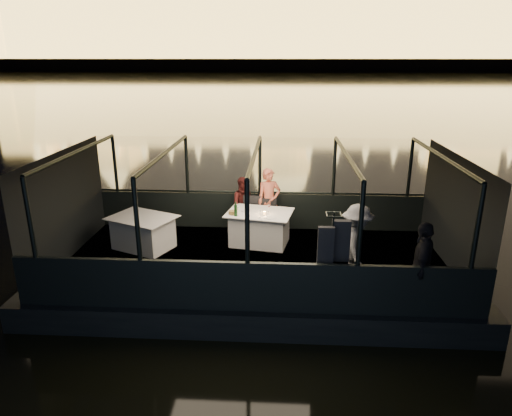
# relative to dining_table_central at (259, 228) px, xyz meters

# --- Properties ---
(river_water) EXTENTS (500.00, 500.00, 0.00)m
(river_water) POSITION_rel_dining_table_central_xyz_m (-0.05, 79.04, -0.89)
(river_water) COLOR black
(river_water) RESTS_ON ground
(boat_hull) EXTENTS (8.60, 4.40, 1.00)m
(boat_hull) POSITION_rel_dining_table_central_xyz_m (-0.05, -0.96, -0.89)
(boat_hull) COLOR black
(boat_hull) RESTS_ON river_water
(boat_deck) EXTENTS (8.00, 4.00, 0.04)m
(boat_deck) POSITION_rel_dining_table_central_xyz_m (-0.05, -0.96, -0.41)
(boat_deck) COLOR black
(boat_deck) RESTS_ON boat_hull
(gunwale_port) EXTENTS (8.00, 0.08, 0.90)m
(gunwale_port) POSITION_rel_dining_table_central_xyz_m (-0.05, 1.04, 0.06)
(gunwale_port) COLOR black
(gunwale_port) RESTS_ON boat_deck
(gunwale_starboard) EXTENTS (8.00, 0.08, 0.90)m
(gunwale_starboard) POSITION_rel_dining_table_central_xyz_m (-0.05, -2.96, 0.06)
(gunwale_starboard) COLOR black
(gunwale_starboard) RESTS_ON boat_deck
(cabin_glass_port) EXTENTS (8.00, 0.02, 1.40)m
(cabin_glass_port) POSITION_rel_dining_table_central_xyz_m (-0.05, 1.04, 1.21)
(cabin_glass_port) COLOR #99B2B2
(cabin_glass_port) RESTS_ON gunwale_port
(cabin_glass_starboard) EXTENTS (8.00, 0.02, 1.40)m
(cabin_glass_starboard) POSITION_rel_dining_table_central_xyz_m (-0.05, -2.96, 1.21)
(cabin_glass_starboard) COLOR #99B2B2
(cabin_glass_starboard) RESTS_ON gunwale_starboard
(cabin_roof_glass) EXTENTS (8.00, 4.00, 0.02)m
(cabin_roof_glass) POSITION_rel_dining_table_central_xyz_m (-0.05, -0.96, 1.91)
(cabin_roof_glass) COLOR #99B2B2
(cabin_roof_glass) RESTS_ON boat_deck
(end_wall_fore) EXTENTS (0.02, 4.00, 2.30)m
(end_wall_fore) POSITION_rel_dining_table_central_xyz_m (-4.05, -0.96, 0.76)
(end_wall_fore) COLOR black
(end_wall_fore) RESTS_ON boat_deck
(end_wall_aft) EXTENTS (0.02, 4.00, 2.30)m
(end_wall_aft) POSITION_rel_dining_table_central_xyz_m (3.95, -0.96, 0.76)
(end_wall_aft) COLOR black
(end_wall_aft) RESTS_ON boat_deck
(canopy_ribs) EXTENTS (8.00, 4.00, 2.30)m
(canopy_ribs) POSITION_rel_dining_table_central_xyz_m (-0.05, -0.96, 0.76)
(canopy_ribs) COLOR black
(canopy_ribs) RESTS_ON boat_deck
(embankment) EXTENTS (400.00, 140.00, 6.00)m
(embankment) POSITION_rel_dining_table_central_xyz_m (-0.05, 209.04, 0.11)
(embankment) COLOR #423D33
(embankment) RESTS_ON ground
(dining_table_central) EXTENTS (1.62, 1.29, 0.77)m
(dining_table_central) POSITION_rel_dining_table_central_xyz_m (0.00, 0.00, 0.00)
(dining_table_central) COLOR silver
(dining_table_central) RESTS_ON boat_deck
(dining_table_aft) EXTENTS (1.69, 1.50, 0.74)m
(dining_table_aft) POSITION_rel_dining_table_central_xyz_m (-2.60, -0.41, 0.00)
(dining_table_aft) COLOR silver
(dining_table_aft) RESTS_ON boat_deck
(chair_port_left) EXTENTS (0.49, 0.49, 0.95)m
(chair_port_left) POSITION_rel_dining_table_central_xyz_m (-0.20, 0.45, 0.06)
(chair_port_left) COLOR black
(chair_port_left) RESTS_ON boat_deck
(chair_port_right) EXTENTS (0.44, 0.44, 0.89)m
(chair_port_right) POSITION_rel_dining_table_central_xyz_m (0.17, 0.45, 0.06)
(chair_port_right) COLOR black
(chair_port_right) RESTS_ON boat_deck
(coat_stand) EXTENTS (0.54, 0.46, 1.73)m
(coat_stand) POSITION_rel_dining_table_central_xyz_m (1.35, -2.71, 0.51)
(coat_stand) COLOR black
(coat_stand) RESTS_ON boat_deck
(person_woman_coral) EXTENTS (0.68, 0.57, 1.61)m
(person_woman_coral) POSITION_rel_dining_table_central_xyz_m (0.19, 0.72, 0.36)
(person_woman_coral) COLOR #D86A4E
(person_woman_coral) RESTS_ON boat_deck
(person_man_maroon) EXTENTS (0.73, 0.60, 1.39)m
(person_man_maroon) POSITION_rel_dining_table_central_xyz_m (-0.40, 0.72, 0.36)
(person_man_maroon) COLOR #401211
(person_man_maroon) RESTS_ON boat_deck
(passenger_stripe) EXTENTS (0.65, 1.07, 1.59)m
(passenger_stripe) POSITION_rel_dining_table_central_xyz_m (1.90, -1.89, 0.47)
(passenger_stripe) COLOR silver
(passenger_stripe) RESTS_ON boat_deck
(passenger_dark) EXTENTS (0.66, 0.99, 1.55)m
(passenger_dark) POSITION_rel_dining_table_central_xyz_m (2.89, -2.62, 0.47)
(passenger_dark) COLOR black
(passenger_dark) RESTS_ON boat_deck
(wine_bottle) EXTENTS (0.07, 0.07, 0.32)m
(wine_bottle) POSITION_rel_dining_table_central_xyz_m (-0.51, -0.28, 0.53)
(wine_bottle) COLOR #133414
(wine_bottle) RESTS_ON dining_table_central
(bread_basket) EXTENTS (0.21, 0.21, 0.07)m
(bread_basket) POSITION_rel_dining_table_central_xyz_m (-0.60, -0.17, 0.42)
(bread_basket) COLOR olive
(bread_basket) RESTS_ON dining_table_central
(amber_candle) EXTENTS (0.06, 0.06, 0.07)m
(amber_candle) POSITION_rel_dining_table_central_xyz_m (0.12, -0.15, 0.42)
(amber_candle) COLOR orange
(amber_candle) RESTS_ON dining_table_central
(plate_near) EXTENTS (0.32, 0.32, 0.02)m
(plate_near) POSITION_rel_dining_table_central_xyz_m (0.25, -0.36, 0.39)
(plate_near) COLOR white
(plate_near) RESTS_ON dining_table_central
(plate_far) EXTENTS (0.27, 0.27, 0.01)m
(plate_far) POSITION_rel_dining_table_central_xyz_m (-0.32, 0.07, 0.39)
(plate_far) COLOR silver
(plate_far) RESTS_ON dining_table_central
(wine_glass_white) EXTENTS (0.08, 0.08, 0.19)m
(wine_glass_white) POSITION_rel_dining_table_central_xyz_m (-0.48, -0.27, 0.48)
(wine_glass_white) COLOR white
(wine_glass_white) RESTS_ON dining_table_central
(wine_glass_red) EXTENTS (0.07, 0.07, 0.18)m
(wine_glass_red) POSITION_rel_dining_table_central_xyz_m (0.21, 0.02, 0.48)
(wine_glass_red) COLOR silver
(wine_glass_red) RESTS_ON dining_table_central
(wine_glass_empty) EXTENTS (0.06, 0.06, 0.17)m
(wine_glass_empty) POSITION_rel_dining_table_central_xyz_m (0.03, -0.39, 0.48)
(wine_glass_empty) COLOR silver
(wine_glass_empty) RESTS_ON dining_table_central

